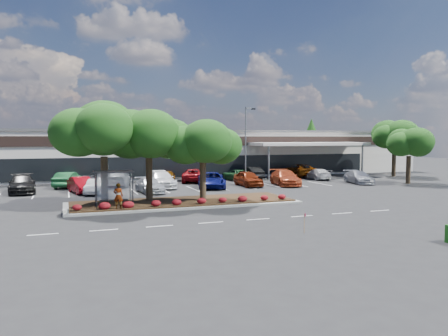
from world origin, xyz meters
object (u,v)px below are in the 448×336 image
object	(u,v)px
survey_stake	(305,220)
car_1	(96,187)
light_pole	(247,150)
car_0	(22,184)

from	to	relation	value
survey_stake	car_1	size ratio (longest dim) A/B	0.26
car_1	light_pole	bearing A→B (deg)	29.34
survey_stake	car_0	size ratio (longest dim) A/B	0.19
light_pole	car_0	size ratio (longest dim) A/B	1.50
survey_stake	light_pole	bearing A→B (deg)	73.77
light_pole	car_1	xyz separation A→B (m)	(-17.05, -4.31, -3.16)
survey_stake	car_0	world-z (taller)	car_0
survey_stake	car_1	world-z (taller)	car_1
car_0	car_1	bearing A→B (deg)	-30.37
survey_stake	car_0	bearing A→B (deg)	123.35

